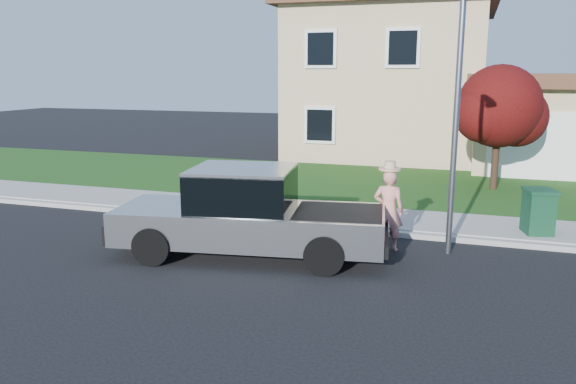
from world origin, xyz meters
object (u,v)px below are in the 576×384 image
(ornamental_tree, at_px, (500,110))
(trash_bin, at_px, (538,211))
(pickup_truck, at_px, (249,215))
(woman, at_px, (388,208))
(street_lamp, at_px, (458,111))

(ornamental_tree, height_order, trash_bin, ornamental_tree)
(pickup_truck, xyz_separation_m, ornamental_tree, (5.02, 8.17, 1.70))
(woman, relative_size, street_lamp, 0.37)
(street_lamp, bearing_deg, woman, 162.32)
(pickup_truck, bearing_deg, woman, 16.81)
(pickup_truck, xyz_separation_m, street_lamp, (3.91, 1.35, 2.10))
(woman, distance_m, ornamental_tree, 7.51)
(ornamental_tree, bearing_deg, street_lamp, -99.24)
(pickup_truck, height_order, woman, woman)
(woman, bearing_deg, street_lamp, -174.86)
(woman, xyz_separation_m, street_lamp, (1.26, 0.10, 2.05))
(woman, xyz_separation_m, ornamental_tree, (2.38, 6.93, 1.66))
(woman, relative_size, trash_bin, 1.89)
(ornamental_tree, distance_m, trash_bin, 5.53)
(trash_bin, height_order, street_lamp, street_lamp)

